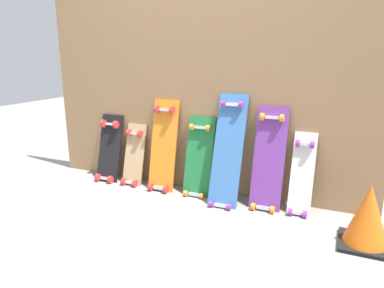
% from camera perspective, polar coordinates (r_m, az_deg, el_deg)
% --- Properties ---
extents(ground_plane, '(12.00, 12.00, 0.00)m').
position_cam_1_polar(ground_plane, '(3.12, 0.52, -7.52)').
color(ground_plane, gray).
extents(plywood_wall_panel, '(2.90, 0.04, 1.75)m').
position_cam_1_polar(plywood_wall_panel, '(2.97, 1.10, 8.87)').
color(plywood_wall_panel, '#99724C').
rests_on(plywood_wall_panel, ground).
extents(skateboard_black, '(0.23, 0.24, 0.67)m').
position_cam_1_polar(skateboard_black, '(3.40, -13.24, -1.16)').
color(skateboard_black, black).
rests_on(skateboard_black, ground).
extents(skateboard_natural, '(0.19, 0.22, 0.61)m').
position_cam_1_polar(skateboard_natural, '(3.26, -9.40, -2.25)').
color(skateboard_natural, tan).
rests_on(skateboard_natural, ground).
extents(skateboard_orange, '(0.24, 0.24, 0.84)m').
position_cam_1_polar(skateboard_orange, '(3.07, -4.69, -0.82)').
color(skateboard_orange, orange).
rests_on(skateboard_orange, ground).
extents(skateboard_green, '(0.24, 0.22, 0.73)m').
position_cam_1_polar(skateboard_green, '(2.96, 1.06, -2.76)').
color(skateboard_green, '#1E7238').
rests_on(skateboard_green, ground).
extents(skateboard_blue, '(0.23, 0.34, 0.93)m').
position_cam_1_polar(skateboard_blue, '(2.79, 5.74, -1.77)').
color(skateboard_blue, '#386BAD').
rests_on(skateboard_blue, ground).
extents(skateboard_purple, '(0.24, 0.26, 0.85)m').
position_cam_1_polar(skateboard_purple, '(2.76, 12.22, -2.98)').
color(skateboard_purple, '#6B338C').
rests_on(skateboard_purple, ground).
extents(skateboard_white, '(0.17, 0.24, 0.67)m').
position_cam_1_polar(skateboard_white, '(2.76, 17.27, -5.33)').
color(skateboard_white, silver).
rests_on(skateboard_white, ground).
extents(traffic_cone, '(0.30, 0.30, 0.40)m').
position_cam_1_polar(traffic_cone, '(2.45, 26.52, -10.43)').
color(traffic_cone, black).
rests_on(traffic_cone, ground).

